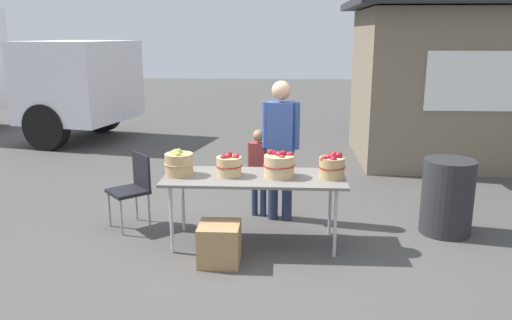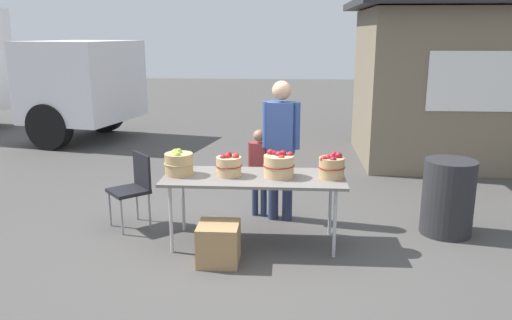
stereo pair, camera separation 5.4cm
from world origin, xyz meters
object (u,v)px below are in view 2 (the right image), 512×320
(trash_barrel, at_px, (448,197))
(market_table, at_px, (254,180))
(vendor_adult, at_px, (281,140))
(apple_basket_red_1, at_px, (279,165))
(folding_chair, at_px, (134,184))
(apple_basket_red_2, at_px, (332,166))
(produce_crate, at_px, (219,243))
(apple_basket_green_0, at_px, (179,163))
(apple_basket_red_0, at_px, (229,165))
(child_customer, at_px, (259,166))

(trash_barrel, bearing_deg, market_table, -168.82)
(vendor_adult, distance_m, trash_barrel, 1.99)
(apple_basket_red_1, distance_m, folding_chair, 1.77)
(apple_basket_red_2, xyz_separation_m, vendor_adult, (-0.54, 0.74, 0.11))
(vendor_adult, height_order, produce_crate, vendor_adult)
(apple_basket_red_2, xyz_separation_m, folding_chair, (-2.23, 0.42, -0.37))
(market_table, relative_size, trash_barrel, 2.23)
(apple_basket_red_2, distance_m, trash_barrel, 1.48)
(apple_basket_red_1, height_order, apple_basket_red_2, apple_basket_red_1)
(market_table, relative_size, apple_basket_green_0, 6.00)
(apple_basket_red_2, bearing_deg, folding_chair, 169.32)
(apple_basket_green_0, height_order, trash_barrel, apple_basket_green_0)
(apple_basket_red_0, height_order, vendor_adult, vendor_adult)
(produce_crate, bearing_deg, market_table, 57.95)
(apple_basket_red_0, bearing_deg, apple_basket_red_2, -0.68)
(child_customer, height_order, folding_chair, child_customer)
(apple_basket_red_0, xyz_separation_m, apple_basket_red_1, (0.52, 0.00, 0.01))
(market_table, distance_m, trash_barrel, 2.20)
(folding_chair, bearing_deg, apple_basket_red_0, 29.14)
(market_table, bearing_deg, child_customer, 89.70)
(market_table, relative_size, child_customer, 1.75)
(vendor_adult, relative_size, child_customer, 1.55)
(market_table, xyz_separation_m, vendor_adult, (0.26, 0.74, 0.28))
(child_customer, xyz_separation_m, produce_crate, (-0.32, -1.35, -0.44))
(apple_basket_red_1, relative_size, produce_crate, 0.83)
(apple_basket_red_2, height_order, produce_crate, apple_basket_red_2)
(folding_chair, bearing_deg, apple_basket_red_2, 37.79)
(apple_basket_red_0, relative_size, produce_crate, 0.70)
(trash_barrel, bearing_deg, vendor_adult, 170.54)
(apple_basket_red_0, distance_m, folding_chair, 1.28)
(apple_basket_red_0, bearing_deg, vendor_adult, 54.12)
(apple_basket_red_2, xyz_separation_m, child_customer, (-0.80, 0.86, -0.24))
(apple_basket_red_0, bearing_deg, produce_crate, -95.62)
(apple_basket_green_0, relative_size, vendor_adult, 0.19)
(vendor_adult, bearing_deg, apple_basket_red_2, 135.22)
(apple_basket_red_1, distance_m, trash_barrel, 1.98)
(apple_basket_green_0, relative_size, apple_basket_red_1, 0.95)
(market_table, relative_size, apple_basket_red_0, 6.76)
(apple_basket_green_0, relative_size, produce_crate, 0.79)
(apple_basket_green_0, distance_m, vendor_adult, 1.29)
(child_customer, bearing_deg, trash_barrel, -178.91)
(child_customer, bearing_deg, apple_basket_red_2, 145.28)
(produce_crate, bearing_deg, apple_basket_red_1, 41.58)
(vendor_adult, bearing_deg, produce_crate, 74.33)
(market_table, bearing_deg, apple_basket_red_0, 178.91)
(apple_basket_green_0, distance_m, child_customer, 1.19)
(apple_basket_green_0, xyz_separation_m, produce_crate, (0.48, -0.51, -0.68))
(folding_chair, distance_m, produce_crate, 1.47)
(apple_basket_red_0, height_order, trash_barrel, apple_basket_red_0)
(apple_basket_red_2, distance_m, folding_chair, 2.30)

